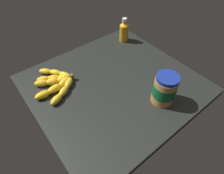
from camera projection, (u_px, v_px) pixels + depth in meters
ground_plane at (113, 85)px, 94.37cm from camera, size 73.64×77.87×3.72cm
banana_bunch at (56, 83)px, 90.63cm from camera, size 26.81×21.12×3.53cm
peanut_butter_jar at (165, 89)px, 80.18cm from camera, size 10.10×10.10×14.73cm
honey_bottle at (124, 31)px, 114.19cm from camera, size 5.36×5.36×14.64cm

